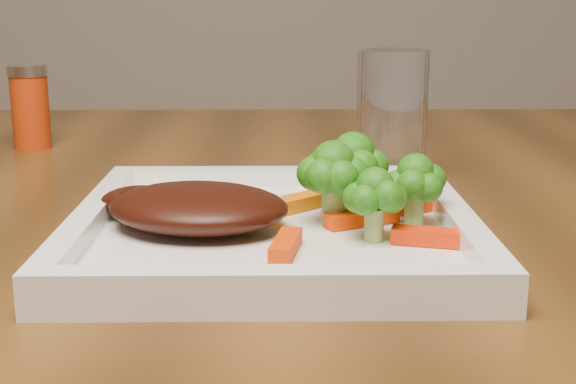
{
  "coord_description": "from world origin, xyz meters",
  "views": [
    {
      "loc": [
        0.13,
        -0.56,
        0.92
      ],
      "look_at": [
        0.14,
        -0.03,
        0.79
      ],
      "focal_mm": 50.0,
      "sensor_mm": 36.0,
      "label": 1
    }
  ],
  "objects_px": {
    "steak": "(198,207)",
    "drinking_glass": "(392,118)",
    "plate": "(274,236)",
    "spice_shaker": "(30,107)"
  },
  "relations": [
    {
      "from": "steak",
      "to": "drinking_glass",
      "type": "distance_m",
      "value": 0.24
    },
    {
      "from": "plate",
      "to": "drinking_glass",
      "type": "distance_m",
      "value": 0.22
    },
    {
      "from": "steak",
      "to": "drinking_glass",
      "type": "relative_size",
      "value": 1.04
    },
    {
      "from": "plate",
      "to": "spice_shaker",
      "type": "distance_m",
      "value": 0.45
    },
    {
      "from": "plate",
      "to": "steak",
      "type": "xyz_separation_m",
      "value": [
        -0.05,
        -0.0,
        0.02
      ]
    },
    {
      "from": "steak",
      "to": "spice_shaker",
      "type": "distance_m",
      "value": 0.42
    },
    {
      "from": "drinking_glass",
      "to": "plate",
      "type": "bearing_deg",
      "value": -120.06
    },
    {
      "from": "steak",
      "to": "spice_shaker",
      "type": "xyz_separation_m",
      "value": [
        -0.22,
        0.36,
        0.02
      ]
    },
    {
      "from": "plate",
      "to": "drinking_glass",
      "type": "xyz_separation_m",
      "value": [
        0.11,
        0.18,
        0.05
      ]
    },
    {
      "from": "plate",
      "to": "steak",
      "type": "relative_size",
      "value": 2.17
    }
  ]
}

